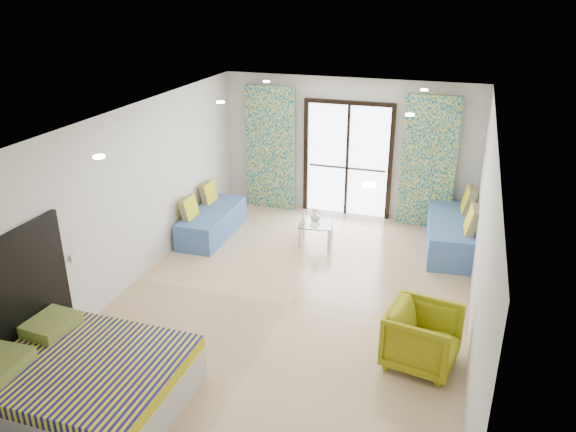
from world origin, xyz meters
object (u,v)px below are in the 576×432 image
(bed, at_px, (86,381))
(coffee_table, at_px, (316,225))
(armchair, at_px, (423,335))
(daybed_left, at_px, (211,221))
(daybed_right, at_px, (452,232))

(bed, height_order, coffee_table, bed)
(coffee_table, distance_m, armchair, 3.64)
(daybed_left, xyz_separation_m, coffee_table, (1.93, 0.26, 0.08))
(bed, distance_m, coffee_table, 4.97)
(bed, bearing_deg, armchair, 28.47)
(daybed_left, xyz_separation_m, daybed_right, (4.23, 0.77, 0.04))
(daybed_left, distance_m, daybed_right, 4.30)
(daybed_right, relative_size, armchair, 2.48)
(bed, relative_size, daybed_right, 1.00)
(daybed_left, relative_size, armchair, 2.11)
(daybed_left, distance_m, armchair, 4.88)
(daybed_right, xyz_separation_m, coffee_table, (-2.31, -0.51, 0.04))
(daybed_right, distance_m, coffee_table, 2.36)
(bed, height_order, daybed_left, daybed_left)
(daybed_right, relative_size, coffee_table, 3.03)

